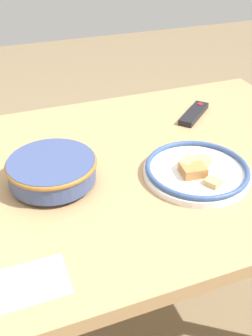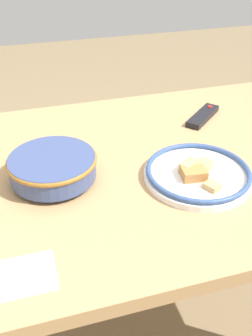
# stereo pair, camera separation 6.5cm
# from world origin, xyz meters

# --- Properties ---
(ground_plane) EXTENTS (8.00, 8.00, 0.00)m
(ground_plane) POSITION_xyz_m (0.00, 0.00, 0.00)
(ground_plane) COLOR #7F6B4C
(dining_table) EXTENTS (1.59, 0.90, 0.77)m
(dining_table) POSITION_xyz_m (0.00, 0.00, 0.69)
(dining_table) COLOR tan
(dining_table) RESTS_ON ground_plane
(noodle_bowl) EXTENTS (0.24, 0.24, 0.07)m
(noodle_bowl) POSITION_xyz_m (-0.12, -0.02, 0.82)
(noodle_bowl) COLOR #384775
(noodle_bowl) RESTS_ON dining_table
(food_plate) EXTENTS (0.29, 0.29, 0.05)m
(food_plate) POSITION_xyz_m (0.26, -0.12, 0.79)
(food_plate) COLOR white
(food_plate) RESTS_ON dining_table
(tv_remote) EXTENTS (0.17, 0.15, 0.02)m
(tv_remote) POSITION_xyz_m (0.43, 0.20, 0.78)
(tv_remote) COLOR black
(tv_remote) RESTS_ON dining_table
(folded_napkin) EXTENTS (0.15, 0.11, 0.01)m
(folded_napkin) POSITION_xyz_m (-0.23, -0.34, 0.78)
(folded_napkin) COLOR white
(folded_napkin) RESTS_ON dining_table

